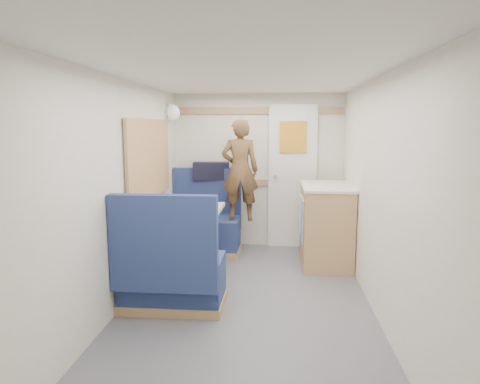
# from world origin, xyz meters

# --- Properties ---
(floor) EXTENTS (4.50, 4.50, 0.00)m
(floor) POSITION_xyz_m (0.00, 0.00, 0.00)
(floor) COLOR #515156
(floor) RESTS_ON ground
(ceiling) EXTENTS (4.50, 4.50, 0.00)m
(ceiling) POSITION_xyz_m (0.00, 0.00, 2.00)
(ceiling) COLOR silver
(ceiling) RESTS_ON wall_back
(wall_back) EXTENTS (2.20, 0.02, 2.00)m
(wall_back) POSITION_xyz_m (0.00, 2.25, 1.00)
(wall_back) COLOR silver
(wall_back) RESTS_ON floor
(wall_left) EXTENTS (0.02, 4.50, 2.00)m
(wall_left) POSITION_xyz_m (-1.10, 0.00, 1.00)
(wall_left) COLOR silver
(wall_left) RESTS_ON floor
(wall_right) EXTENTS (0.02, 4.50, 2.00)m
(wall_right) POSITION_xyz_m (1.10, 0.00, 1.00)
(wall_right) COLOR silver
(wall_right) RESTS_ON floor
(oak_trim_low) EXTENTS (2.15, 0.02, 0.08)m
(oak_trim_low) POSITION_xyz_m (0.00, 2.23, 0.85)
(oak_trim_low) COLOR #A87A4C
(oak_trim_low) RESTS_ON wall_back
(oak_trim_high) EXTENTS (2.15, 0.02, 0.08)m
(oak_trim_high) POSITION_xyz_m (0.00, 2.23, 1.78)
(oak_trim_high) COLOR #A87A4C
(oak_trim_high) RESTS_ON wall_back
(side_window) EXTENTS (0.04, 1.30, 0.72)m
(side_window) POSITION_xyz_m (-1.08, 1.00, 1.25)
(side_window) COLOR #A3A98F
(side_window) RESTS_ON wall_left
(rear_door) EXTENTS (0.62, 0.12, 1.86)m
(rear_door) POSITION_xyz_m (0.45, 2.22, 0.97)
(rear_door) COLOR white
(rear_door) RESTS_ON wall_back
(dinette_table) EXTENTS (0.62, 0.92, 0.72)m
(dinette_table) POSITION_xyz_m (-0.65, 1.00, 0.57)
(dinette_table) COLOR white
(dinette_table) RESTS_ON floor
(bench_far) EXTENTS (0.90, 0.59, 1.05)m
(bench_far) POSITION_xyz_m (-0.65, 1.86, 0.30)
(bench_far) COLOR navy
(bench_far) RESTS_ON floor
(bench_near) EXTENTS (0.90, 0.59, 1.05)m
(bench_near) POSITION_xyz_m (-0.65, 0.14, 0.30)
(bench_near) COLOR navy
(bench_near) RESTS_ON floor
(ledge) EXTENTS (0.90, 0.14, 0.04)m
(ledge) POSITION_xyz_m (-0.65, 2.12, 0.88)
(ledge) COLOR #A87A4C
(ledge) RESTS_ON bench_far
(dome_light) EXTENTS (0.20, 0.20, 0.20)m
(dome_light) POSITION_xyz_m (-1.04, 1.85, 1.75)
(dome_light) COLOR white
(dome_light) RESTS_ON wall_left
(galley_counter) EXTENTS (0.57, 0.92, 0.92)m
(galley_counter) POSITION_xyz_m (0.82, 1.55, 0.47)
(galley_counter) COLOR #A87A4C
(galley_counter) RESTS_ON floor
(person) EXTENTS (0.47, 0.33, 1.23)m
(person) POSITION_xyz_m (-0.19, 1.74, 1.06)
(person) COLOR brown
(person) RESTS_ON bench_far
(duffel_bag) EXTENTS (0.49, 0.28, 0.22)m
(duffel_bag) POSITION_xyz_m (-0.60, 2.12, 1.01)
(duffel_bag) COLOR black
(duffel_bag) RESTS_ON ledge
(tray) EXTENTS (0.36, 0.42, 0.02)m
(tray) POSITION_xyz_m (-0.59, 0.86, 0.73)
(tray) COLOR white
(tray) RESTS_ON dinette_table
(orange_fruit) EXTENTS (0.08, 0.08, 0.08)m
(orange_fruit) POSITION_xyz_m (-0.49, 0.97, 0.78)
(orange_fruit) COLOR #E2600A
(orange_fruit) RESTS_ON tray
(cheese_block) EXTENTS (0.12, 0.10, 0.04)m
(cheese_block) POSITION_xyz_m (-0.63, 0.84, 0.76)
(cheese_block) COLOR #EADE87
(cheese_block) RESTS_ON tray
(wine_glass) EXTENTS (0.08, 0.08, 0.17)m
(wine_glass) POSITION_xyz_m (-0.66, 0.98, 0.84)
(wine_glass) COLOR white
(wine_glass) RESTS_ON dinette_table
(tumbler_left) EXTENTS (0.06, 0.06, 0.10)m
(tumbler_left) POSITION_xyz_m (-0.88, 0.64, 0.77)
(tumbler_left) COLOR silver
(tumbler_left) RESTS_ON dinette_table
(tumbler_mid) EXTENTS (0.07, 0.07, 0.12)m
(tumbler_mid) POSITION_xyz_m (-0.84, 1.15, 0.78)
(tumbler_mid) COLOR silver
(tumbler_mid) RESTS_ON dinette_table
(beer_glass) EXTENTS (0.06, 0.06, 0.09)m
(beer_glass) POSITION_xyz_m (-0.43, 1.15, 0.77)
(beer_glass) COLOR brown
(beer_glass) RESTS_ON dinette_table
(pepper_grinder) EXTENTS (0.04, 0.04, 0.10)m
(pepper_grinder) POSITION_xyz_m (-0.57, 1.18, 0.77)
(pepper_grinder) COLOR black
(pepper_grinder) RESTS_ON dinette_table
(bread_loaf) EXTENTS (0.17, 0.24, 0.09)m
(bread_loaf) POSITION_xyz_m (-0.51, 1.27, 0.77)
(bread_loaf) COLOR olive
(bread_loaf) RESTS_ON dinette_table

